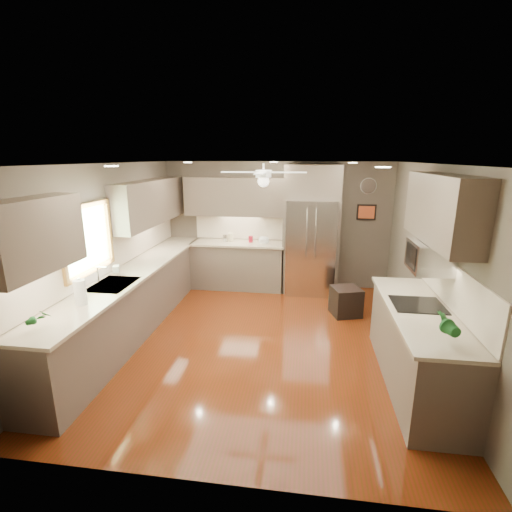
% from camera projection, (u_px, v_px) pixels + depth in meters
% --- Properties ---
extents(floor, '(5.00, 5.00, 0.00)m').
position_uv_depth(floor, '(260.00, 340.00, 5.42)').
color(floor, '#4C230A').
rests_on(floor, ground).
extents(ceiling, '(5.00, 5.00, 0.00)m').
position_uv_depth(ceiling, '(261.00, 164.00, 4.77)').
color(ceiling, white).
rests_on(ceiling, ground).
extents(wall_back, '(4.50, 0.00, 4.50)m').
position_uv_depth(wall_back, '(276.00, 225.00, 7.49)').
color(wall_back, brown).
rests_on(wall_back, ground).
extents(wall_front, '(4.50, 0.00, 4.50)m').
position_uv_depth(wall_front, '(218.00, 346.00, 2.70)').
color(wall_front, brown).
rests_on(wall_front, ground).
extents(wall_left, '(0.00, 5.00, 5.00)m').
position_uv_depth(wall_left, '(107.00, 252.00, 5.39)').
color(wall_left, brown).
rests_on(wall_left, ground).
extents(wall_right, '(0.00, 5.00, 5.00)m').
position_uv_depth(wall_right, '(433.00, 263.00, 4.80)').
color(wall_right, brown).
rests_on(wall_right, ground).
extents(canister_b, '(0.11, 0.11, 0.14)m').
position_uv_depth(canister_b, '(225.00, 238.00, 7.42)').
color(canister_b, silver).
rests_on(canister_b, back_run).
extents(canister_c, '(0.11, 0.11, 0.17)m').
position_uv_depth(canister_c, '(231.00, 237.00, 7.42)').
color(canister_c, beige).
rests_on(canister_c, back_run).
extents(canister_d, '(0.11, 0.11, 0.13)m').
position_uv_depth(canister_d, '(251.00, 239.00, 7.36)').
color(canister_d, maroon).
rests_on(canister_d, back_run).
extents(soap_bottle, '(0.11, 0.11, 0.19)m').
position_uv_depth(soap_bottle, '(117.00, 268.00, 5.32)').
color(soap_bottle, white).
rests_on(soap_bottle, left_run).
extents(potted_plant_left, '(0.16, 0.12, 0.27)m').
position_uv_depth(potted_plant_left, '(40.00, 318.00, 3.60)').
color(potted_plant_left, '#195721').
rests_on(potted_plant_left, left_run).
extents(potted_plant_right, '(0.21, 0.19, 0.33)m').
position_uv_depth(potted_plant_right, '(446.00, 324.00, 3.39)').
color(potted_plant_right, '#195721').
rests_on(potted_plant_right, right_run).
extents(bowl, '(0.23, 0.23, 0.05)m').
position_uv_depth(bowl, '(264.00, 242.00, 7.28)').
color(bowl, beige).
rests_on(bowl, back_run).
extents(left_run, '(0.65, 4.70, 1.45)m').
position_uv_depth(left_run, '(136.00, 298.00, 5.70)').
color(left_run, brown).
rests_on(left_run, ground).
extents(back_run, '(1.85, 0.65, 1.45)m').
position_uv_depth(back_run, '(239.00, 264.00, 7.50)').
color(back_run, brown).
rests_on(back_run, ground).
extents(uppers, '(4.50, 4.70, 0.95)m').
position_uv_depth(uppers, '(219.00, 205.00, 5.71)').
color(uppers, brown).
rests_on(uppers, wall_left).
extents(window, '(0.05, 1.12, 0.92)m').
position_uv_depth(window, '(87.00, 239.00, 4.83)').
color(window, '#BFF2B2').
rests_on(window, wall_left).
extents(sink, '(0.50, 0.70, 0.32)m').
position_uv_depth(sink, '(113.00, 286.00, 4.96)').
color(sink, silver).
rests_on(sink, left_run).
extents(refrigerator, '(1.06, 0.75, 2.45)m').
position_uv_depth(refrigerator, '(311.00, 232.00, 7.08)').
color(refrigerator, silver).
rests_on(refrigerator, ground).
extents(right_run, '(0.70, 2.20, 1.45)m').
position_uv_depth(right_run, '(417.00, 345.00, 4.27)').
color(right_run, brown).
rests_on(right_run, ground).
extents(microwave, '(0.43, 0.55, 0.34)m').
position_uv_depth(microwave, '(430.00, 257.00, 4.24)').
color(microwave, silver).
rests_on(microwave, wall_right).
extents(ceiling_fan, '(1.18, 1.18, 0.32)m').
position_uv_depth(ceiling_fan, '(264.00, 176.00, 5.10)').
color(ceiling_fan, white).
rests_on(ceiling_fan, ceiling).
extents(recessed_lights, '(2.84, 3.14, 0.01)m').
position_uv_depth(recessed_lights, '(262.00, 164.00, 5.16)').
color(recessed_lights, white).
rests_on(recessed_lights, ceiling).
extents(wall_clock, '(0.30, 0.03, 0.30)m').
position_uv_depth(wall_clock, '(368.00, 186.00, 7.03)').
color(wall_clock, white).
rests_on(wall_clock, wall_back).
extents(framed_print, '(0.36, 0.03, 0.30)m').
position_uv_depth(framed_print, '(366.00, 212.00, 7.15)').
color(framed_print, black).
rests_on(framed_print, wall_back).
extents(stool, '(0.56, 0.56, 0.50)m').
position_uv_depth(stool, '(346.00, 301.00, 6.22)').
color(stool, black).
rests_on(stool, ground).
extents(paper_towel, '(0.13, 0.13, 0.33)m').
position_uv_depth(paper_towel, '(80.00, 293.00, 4.24)').
color(paper_towel, white).
rests_on(paper_towel, left_run).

